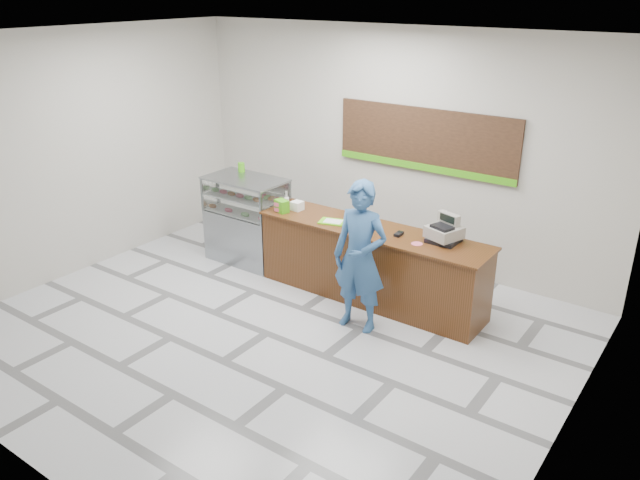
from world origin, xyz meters
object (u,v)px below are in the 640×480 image
Objects in this scene: display_case at (247,219)px; customer at (360,257)px; serving_tray at (332,222)px; cash_register at (445,232)px; sales_counter at (371,264)px.

display_case is 2.62m from customer.
cash_register is at bearing -7.31° from serving_tray.
cash_register is 1.13m from customer.
sales_counter is at bearing 106.54° from customer.
cash_register is at bearing 8.79° from sales_counter.
customer reaches higher than sales_counter.
serving_tray is (1.66, -0.11, 0.36)m from display_case.
cash_register is 1.55m from serving_tray.
display_case is at bearing -180.00° from sales_counter.
display_case is at bearing 158.90° from serving_tray.
customer is (0.28, -0.73, 0.44)m from sales_counter.
sales_counter is at bearing -152.91° from cash_register.
cash_register reaches higher than serving_tray.
display_case is at bearing -159.02° from cash_register.
serving_tray is 0.21× the size of customer.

